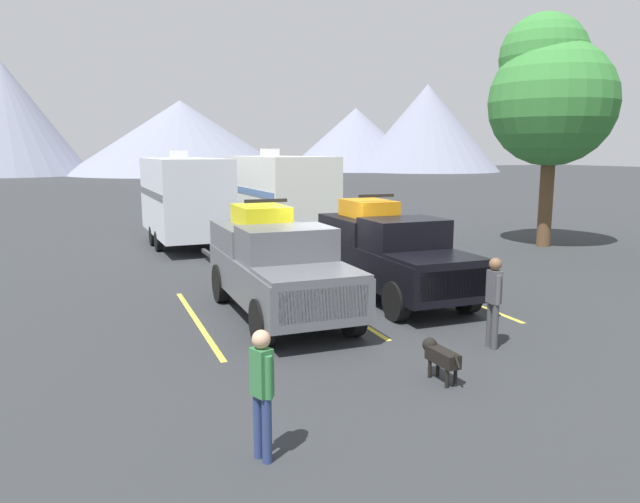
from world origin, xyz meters
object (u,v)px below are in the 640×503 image
camper_trailer_a (185,196)px  camper_trailer_b (278,194)px  pickup_truck_a (276,263)px  pickup_truck_b (389,251)px  person_b (494,297)px  person_a (262,386)px  dog (439,355)px

camper_trailer_a → camper_trailer_b: size_ratio=0.94×
pickup_truck_a → pickup_truck_b: (3.21, 0.63, -0.02)m
camper_trailer_a → person_b: size_ratio=4.26×
pickup_truck_b → person_b: 4.38m
pickup_truck_a → person_a: 6.53m
camper_trailer_b → dog: camper_trailer_b is taller
pickup_truck_a → camper_trailer_b: bearing=72.2°
person_a → person_b: person_b is taller
camper_trailer_b → pickup_truck_a: bearing=-107.8°
camper_trailer_b → person_a: size_ratio=4.84×
person_a → person_b: (5.20, 2.42, 0.06)m
camper_trailer_a → person_a: (-1.72, -16.90, -1.02)m
dog → pickup_truck_a: bearing=105.1°
pickup_truck_b → dog: bearing=-109.7°
person_a → dog: person_a is taller
pickup_truck_a → person_a: size_ratio=3.33×
pickup_truck_a → camper_trailer_b: 10.52m
pickup_truck_b → camper_trailer_a: bearing=109.6°
pickup_truck_a → dog: 4.99m
camper_trailer_b → person_a: camper_trailer_b is taller
pickup_truck_a → camper_trailer_a: (-0.38, 10.72, 0.77)m
pickup_truck_a → person_b: 4.87m
pickup_truck_a → camper_trailer_a: size_ratio=0.73×
pickup_truck_a → dog: (1.28, -4.76, -0.77)m
pickup_truck_a → person_a: bearing=-108.8°
person_b → dog: 2.16m
person_a → camper_trailer_b: bearing=71.8°
camper_trailer_a → dog: size_ratio=7.81×
camper_trailer_b → person_a: bearing=-108.2°
person_a → dog: (3.38, 1.41, -0.52)m
camper_trailer_a → dog: (1.66, -15.48, -1.54)m
person_b → camper_trailer_b: bearing=89.6°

